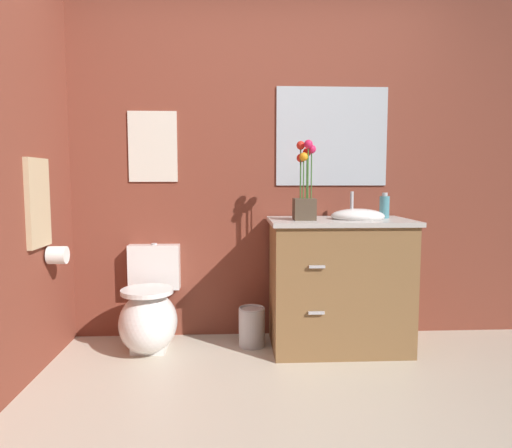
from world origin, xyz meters
The scene contains 11 objects.
ground_plane centered at (0.00, 0.00, 0.00)m, with size 9.21×9.21×0.00m, color beige.
wall_back centered at (0.20, 1.49, 1.25)m, with size 4.30×0.05×2.50m, color brown.
toilet centered at (-0.80, 1.19, 0.24)m, with size 0.38×0.59×0.69m.
vanity_cabinet centered at (0.48, 1.17, 0.45)m, with size 0.94×0.56×1.06m.
flower_vase centered at (0.23, 1.13, 1.06)m, with size 0.14×0.14×0.52m.
soap_bottle centered at (0.80, 1.24, 0.96)m, with size 0.07×0.07×0.17m.
trash_bin centered at (-0.11, 1.22, 0.14)m, with size 0.18×0.18×0.27m.
wall_poster centered at (-0.80, 1.46, 1.37)m, with size 0.34×0.01×0.49m, color silver.
wall_mirror centered at (0.48, 1.46, 1.45)m, with size 0.80×0.01×0.70m, color #B2BCC6.
hanging_towel centered at (-1.37, 0.88, 1.01)m, with size 0.03×0.28×0.52m, color tan.
toilet_paper_roll centered at (-1.31, 1.00, 0.68)m, with size 0.11×0.11×0.11m, color white.
Camera 1 is at (-0.23, -1.84, 1.14)m, focal length 32.19 mm.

